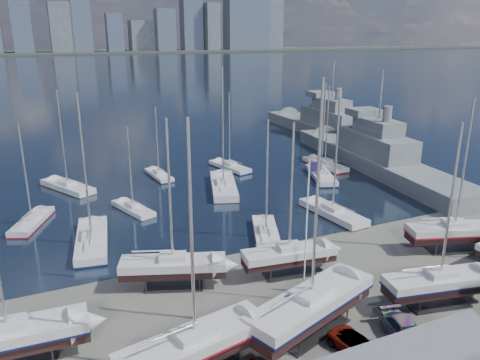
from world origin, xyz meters
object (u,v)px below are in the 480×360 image
sailboat_cradle_0 (9,338)px  naval_ship_east (375,159)px  flagpole (308,222)px  naval_ship_west (330,130)px

sailboat_cradle_0 → naval_ship_east: size_ratio=0.37×
sailboat_cradle_0 → flagpole: sailboat_cradle_0 is taller
naval_ship_east → flagpole: naval_ship_east is taller
naval_ship_east → naval_ship_west: size_ratio=1.00×
sailboat_cradle_0 → naval_ship_east: bearing=30.4°
sailboat_cradle_0 → naval_ship_west: 83.45m
naval_ship_east → flagpole: (-33.13, -30.71, 5.63)m
sailboat_cradle_0 → naval_ship_west: bearing=42.9°
naval_ship_east → flagpole: 45.53m
sailboat_cradle_0 → naval_ship_east: (55.93, 29.22, -0.46)m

